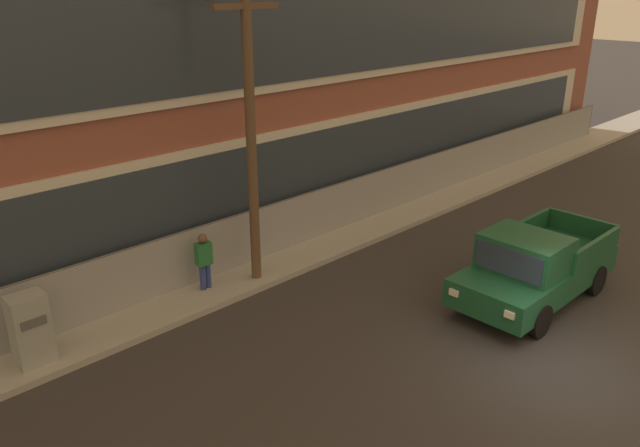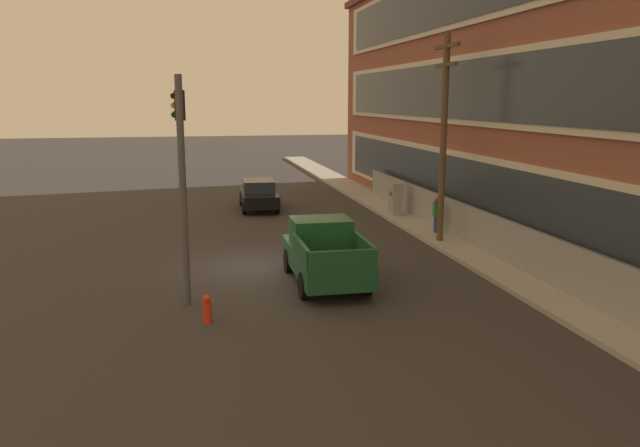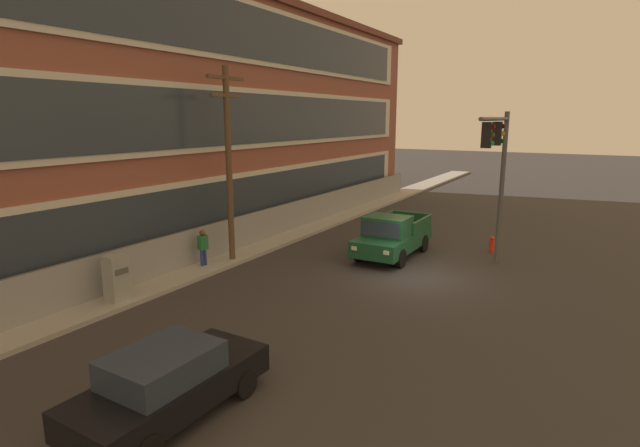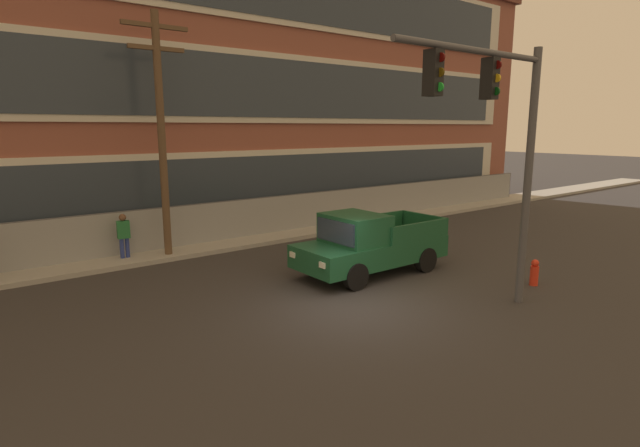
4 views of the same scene
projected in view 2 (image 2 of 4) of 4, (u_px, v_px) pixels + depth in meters
The scene contains 11 objects.
ground_plane at pixel (256, 266), 22.19m from camera, with size 160.00×160.00×0.00m, color #333030.
sidewalk_building_side at pixel (470, 252), 23.85m from camera, with size 80.00×1.97×0.16m, color #9E9B93.
brick_mill_building at pixel (615, 89), 24.45m from camera, with size 44.39×10.84×12.39m.
chain_link_fence at pixel (529, 253), 20.45m from camera, with size 35.52×0.06×1.71m.
traffic_signal_mast at pixel (181, 142), 18.48m from camera, with size 5.12×0.43×6.49m.
pickup_truck_dark_green at pixel (324, 254), 20.06m from camera, with size 5.07×2.21×1.99m.
sedan_black at pixel (259, 194), 33.44m from camera, with size 4.47×2.04×1.56m.
utility_pole_near_corner at pixel (444, 131), 24.62m from camera, with size 2.21×0.26×8.33m.
electrical_cabinet at pixel (396, 200), 31.03m from camera, with size 0.74×0.56×1.74m.
pedestrian_near_cabinet at pixel (437, 214), 26.73m from camera, with size 0.43×0.29×1.69m.
fire_hydrant at pixel (207, 309), 16.46m from camera, with size 0.24×0.24×0.78m.
Camera 2 is at (21.46, -2.23, 5.83)m, focal length 35.00 mm.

